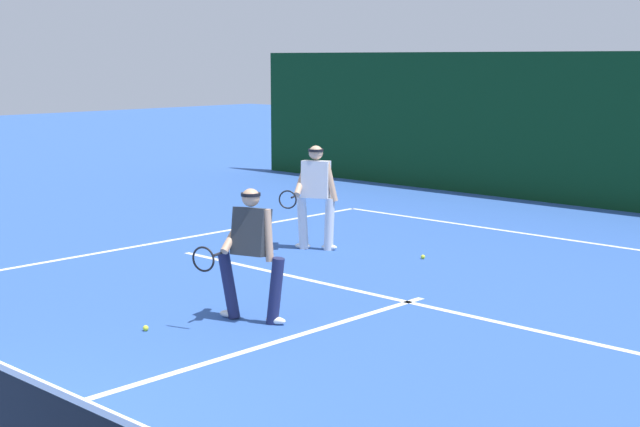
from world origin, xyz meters
TOP-DOWN VIEW (x-y plane):
  - court_line_baseline_far at (0.00, 11.24)m, footprint 10.88×0.10m
  - court_line_service at (0.00, 6.12)m, footprint 8.87×0.10m
  - court_line_centre at (0.00, 3.20)m, footprint 0.10×6.40m
  - player_near at (-0.81, 4.18)m, footprint 0.89×0.90m
  - player_far at (-3.14, 7.73)m, footprint 0.74×0.96m
  - tennis_ball at (-1.43, 8.33)m, footprint 0.07×0.07m
  - tennis_ball_extra at (-1.38, 3.09)m, footprint 0.07×0.07m

SIDE VIEW (x-z plane):
  - court_line_baseline_far at x=0.00m, z-range 0.00..0.01m
  - court_line_service at x=0.00m, z-range 0.00..0.01m
  - court_line_centre at x=0.00m, z-range 0.00..0.01m
  - tennis_ball at x=-1.43m, z-range 0.00..0.07m
  - tennis_ball_extra at x=-1.38m, z-range 0.00..0.07m
  - player_near at x=-0.81m, z-range 0.07..1.65m
  - player_far at x=-3.14m, z-range 0.09..1.77m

